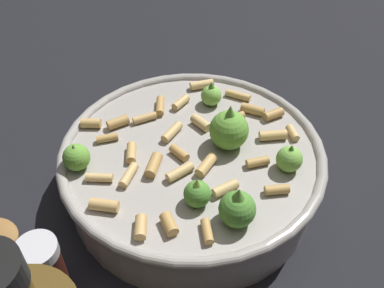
{
  "coord_description": "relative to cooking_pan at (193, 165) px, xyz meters",
  "views": [
    {
      "loc": [
        -0.04,
        0.35,
        0.41
      ],
      "look_at": [
        0.0,
        0.0,
        0.07
      ],
      "focal_mm": 40.04,
      "sensor_mm": 36.0,
      "label": 1
    }
  ],
  "objects": [
    {
      "name": "ground_plane",
      "position": [
        0.0,
        -0.0,
        -0.04
      ],
      "size": [
        2.4,
        2.4,
        0.0
      ],
      "primitive_type": "plane",
      "color": "black"
    },
    {
      "name": "cooking_pan",
      "position": [
        0.0,
        0.0,
        0.0
      ],
      "size": [
        0.31,
        0.31,
        0.12
      ],
      "color": "#9E9993",
      "rests_on": "ground"
    },
    {
      "name": "pepper_shaker",
      "position": [
        0.13,
        0.15,
        0.0
      ],
      "size": [
        0.04,
        0.04,
        0.08
      ],
      "color": "#33140F",
      "rests_on": "ground"
    }
  ]
}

